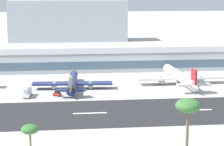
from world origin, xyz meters
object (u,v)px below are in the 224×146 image
terminal_building (119,60)px  palm_tree_3 (30,130)px  service_baggage_tug_1 (57,94)px  palm_tree_0 (188,107)px  airliner_red_tail_gate_2 (181,77)px  distant_hotel_block (68,21)px  airliner_gold_tail_gate_1 (72,83)px  service_fuel_truck_0 (27,92)px

terminal_building → palm_tree_3: palm_tree_3 is taller
service_baggage_tug_1 → terminal_building: bearing=92.1°
palm_tree_0 → airliner_red_tail_gate_2: bearing=75.9°
palm_tree_3 → distant_hotel_block: bearing=87.4°
airliner_gold_tail_gate_1 → airliner_red_tail_gate_2: size_ratio=0.85×
service_fuel_truck_0 → palm_tree_3: size_ratio=0.77×
airliner_red_tail_gate_2 → palm_tree_0: 92.90m
airliner_red_tail_gate_2 → palm_tree_0: bearing=164.0°
terminal_building → service_fuel_truck_0: terminal_building is taller
terminal_building → palm_tree_3: 138.30m
palm_tree_3 → terminal_building: bearing=74.0°
service_baggage_tug_1 → palm_tree_3: size_ratio=0.32×
distant_hotel_block → palm_tree_0: size_ratio=5.97×
distant_hotel_block → airliner_gold_tail_gate_1: bearing=-90.1°
airliner_red_tail_gate_2 → service_fuel_truck_0: airliner_red_tail_gate_2 is taller
service_fuel_truck_0 → palm_tree_0: 87.25m
airliner_red_tail_gate_2 → palm_tree_3: bearing=143.8°
terminal_building → distant_hotel_block: (-25.93, 135.84, 11.95)m
service_fuel_truck_0 → terminal_building: bearing=-32.7°
palm_tree_3 → airliner_gold_tail_gate_1: bearing=82.2°
airliner_gold_tail_gate_1 → service_fuel_truck_0: (-18.56, -11.57, -0.76)m
terminal_building → distant_hotel_block: size_ratio=1.88×
distant_hotel_block → airliner_gold_tail_gate_1: distant_hotel_block is taller
service_baggage_tug_1 → service_fuel_truck_0: bearing=-149.6°
airliner_red_tail_gate_2 → service_fuel_truck_0: bearing=101.5°
airliner_red_tail_gate_2 → palm_tree_3: (-61.72, -90.39, 6.51)m
palm_tree_3 → palm_tree_0: bearing=1.3°
distant_hotel_block → palm_tree_0: (27.21, -267.83, -2.85)m
palm_tree_3 → service_fuel_truck_0: bearing=95.2°
palm_tree_0 → service_fuel_truck_0: bearing=122.2°
palm_tree_0 → palm_tree_3: palm_tree_0 is taller
distant_hotel_block → palm_tree_0: bearing=-84.2°
distant_hotel_block → airliner_red_tail_gate_2: 185.63m
terminal_building → airliner_gold_tail_gate_1: (-26.22, -47.33, -2.32)m
airliner_gold_tail_gate_1 → palm_tree_0: 89.74m
distant_hotel_block → palm_tree_3: distant_hotel_block is taller
distant_hotel_block → service_baggage_tug_1: distant_hotel_block is taller
service_baggage_tug_1 → palm_tree_3: (-5.34, -73.86, 8.75)m
terminal_building → service_baggage_tug_1: bearing=-119.0°
airliner_red_tail_gate_2 → service_baggage_tug_1: airliner_red_tail_gate_2 is taller
airliner_red_tail_gate_2 → service_baggage_tug_1: (-56.38, -16.53, -2.24)m
airliner_red_tail_gate_2 → palm_tree_0: size_ratio=3.02×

